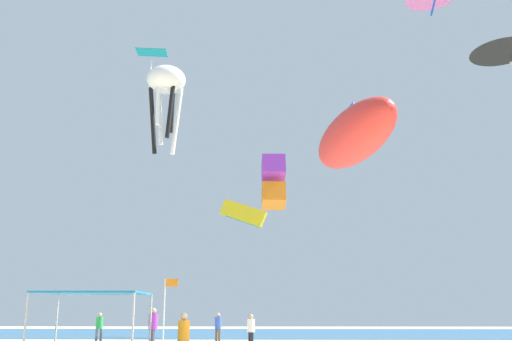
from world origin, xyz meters
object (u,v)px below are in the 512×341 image
Objects in this scene: kite_parafoil_yellow at (243,213)px; banner_flag at (166,306)px; person_leftmost at (218,325)px; person_far_shore at (251,328)px; person_near_tent at (153,324)px; kite_inflatable_red at (354,136)px; canopy_tent at (94,296)px; kite_box_purple at (274,182)px; person_rightmost at (184,334)px; kite_octopus_white at (166,84)px; kite_delta_black at (502,47)px; person_central at (99,325)px; kite_diamond_teal at (152,55)px.

banner_flag is at bearing -68.37° from kite_parafoil_yellow.
person_far_shore is (2.15, -5.78, -0.04)m from person_leftmost.
person_leftmost is (2.61, 6.29, -0.13)m from person_near_tent.
canopy_tent is at bearing -87.86° from kite_inflatable_red.
person_leftmost is 0.46× the size of kite_box_purple.
kite_inflatable_red is 1.95× the size of kite_parafoil_yellow.
person_rightmost is 0.52× the size of banner_flag.
person_near_tent is 13.71m from kite_inflatable_red.
kite_octopus_white reaches higher than kite_inflatable_red.
kite_octopus_white is (-6.51, -4.72, 5.06)m from kite_box_purple.
kite_parafoil_yellow reaches higher than person_far_shore.
kite_delta_black is at bearing -13.57° from banner_flag.
person_leftmost is 0.23× the size of kite_inflatable_red.
person_central is 1.04× the size of person_far_shore.
person_central is (-6.92, -0.55, 0.01)m from person_leftmost.
canopy_tent is at bearing -52.37° from person_far_shore.
kite_inflatable_red reaches higher than person_near_tent.
kite_diamond_teal is (-6.70, 23.32, 21.13)m from person_rightmost.
person_far_shore is (4.76, 0.51, -0.17)m from person_near_tent.
kite_box_purple reaches higher than canopy_tent.
canopy_tent reaches higher than person_central.
person_near_tent is at bearing -81.96° from kite_diamond_teal.
kite_parafoil_yellow is (8.00, 7.83, 7.90)m from person_central.
kite_delta_black is (16.27, -9.67, -2.44)m from kite_octopus_white.
kite_diamond_teal reaches higher than person_far_shore.
kite_parafoil_yellow is at bearing 175.66° from person_central.
canopy_tent is at bearing 26.54° from kite_octopus_white.
canopy_tent is 1.79× the size of person_near_tent.
kite_diamond_teal is 28.49m from kite_inflatable_red.
person_rightmost is 24.10m from kite_parafoil_yellow.
kite_delta_black is at bearing 64.35° from person_near_tent.
kite_octopus_white is (-5.31, 3.18, 14.22)m from person_far_shore.
person_near_tent is (0.11, 9.57, -1.10)m from canopy_tent.
kite_inflatable_red is (6.19, 1.91, 7.43)m from person_rightmost.
person_far_shore is 0.45× the size of kite_diamond_teal.
person_far_shore is (4.87, 10.08, -1.27)m from canopy_tent.
person_rightmost is at bearing 39.48° from kite_octopus_white.
kite_octopus_white reaches higher than canopy_tent.
person_central is 20.07m from kite_inflatable_red.
canopy_tent reaches higher than person_leftmost.
person_far_shore is at bearing 64.22° from canopy_tent.
kite_delta_black is at bearing 170.81° from person_rightmost.
person_far_shore is at bearing -68.80° from kite_delta_black.
canopy_tent is 1.07× the size of banner_flag.
person_rightmost is at bearing -24.17° from kite_delta_black.
canopy_tent is at bearing 67.89° from kite_box_purple.
banner_flag is at bearing -52.05° from person_leftmost.
person_central reaches higher than person_far_shore.
kite_inflatable_red reaches higher than person_leftmost.
canopy_tent is 20.56m from kite_box_purple.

